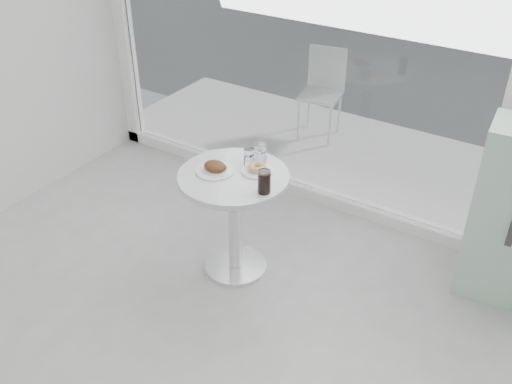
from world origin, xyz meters
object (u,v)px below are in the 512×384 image
Objects in this scene: plate_fritter at (215,168)px; plate_donut at (257,169)px; water_tumbler_a at (249,157)px; cola_glass at (264,182)px; main_table at (234,203)px; patio_chair at (323,87)px; water_tumbler_b at (260,154)px.

plate_donut is at bearing 33.16° from plate_fritter.
plate_donut is 1.92× the size of water_tumbler_a.
water_tumbler_a is at bearing 138.00° from cola_glass.
main_table is 2.16m from patio_chair.
main_table is at bearing -104.16° from water_tumbler_b.
cola_glass is (0.17, -0.19, 0.05)m from plate_donut.
main_table is 0.90× the size of patio_chair.
main_table is 0.29m from plate_donut.
water_tumbler_b is at bearing 75.84° from main_table.
water_tumbler_a is at bearing -87.50° from patio_chair.
patio_chair is at bearing 98.05° from plate_fritter.
water_tumbler_b reaches higher than main_table.
water_tumbler_b is 0.37m from cola_glass.
water_tumbler_a is (0.12, 0.20, 0.02)m from plate_fritter.
plate_fritter reaches higher than main_table.
cola_glass is (0.39, -0.04, 0.05)m from plate_fritter.
patio_chair is at bearing 102.36° from water_tumbler_a.
plate_donut is at bearing -85.08° from patio_chair.
plate_donut is 0.12m from water_tumbler_a.
main_table is at bearing -88.63° from patio_chair.
patio_chair is at bearing 107.66° from cola_glass.
water_tumbler_b is (0.17, 0.26, 0.03)m from plate_fritter.
plate_donut is at bearing -66.06° from water_tumbler_b.
plate_fritter is 1.64× the size of cola_glass.
water_tumbler_a is at bearing 59.05° from plate_fritter.
patio_chair is 4.08× the size of plate_donut.
cola_glass is at bearing -5.70° from plate_fritter.
plate_donut is at bearing 46.50° from main_table.
plate_donut reaches higher than main_table.
water_tumbler_b is (-0.05, 0.11, 0.04)m from plate_donut.
plate_donut is 0.26m from cola_glass.
plate_fritter is at bearing -123.70° from water_tumbler_b.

